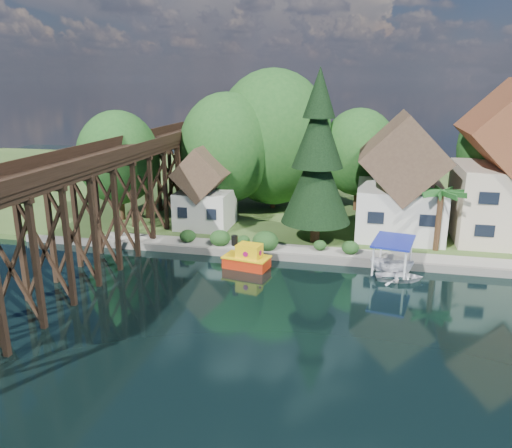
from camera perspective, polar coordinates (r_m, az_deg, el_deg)
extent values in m
plane|color=black|center=(33.24, 4.80, -9.17)|extent=(140.00, 140.00, 0.00)
cube|color=#334F1F|center=(65.42, 8.89, 3.70)|extent=(140.00, 52.00, 0.50)
cube|color=slate|center=(40.28, 12.04, -4.35)|extent=(60.00, 0.40, 0.62)
cube|color=gray|center=(41.49, 14.85, -3.61)|extent=(50.00, 2.60, 0.06)
cube|color=black|center=(32.30, -26.27, -3.97)|extent=(4.00, 0.36, 8.00)
cube|color=black|center=(34.69, -23.05, -2.25)|extent=(4.00, 0.36, 8.00)
cube|color=black|center=(37.20, -20.26, -0.75)|extent=(4.00, 0.36, 8.00)
cube|color=black|center=(39.81, -17.83, 0.55)|extent=(4.00, 0.36, 8.00)
cube|color=black|center=(42.50, -15.70, 1.70)|extent=(4.00, 0.36, 8.00)
cube|color=black|center=(45.26, -13.83, 2.70)|extent=(4.00, 0.36, 8.00)
cube|color=black|center=(48.07, -12.17, 3.58)|extent=(4.00, 0.36, 8.00)
cube|color=black|center=(50.93, -10.70, 4.37)|extent=(4.00, 0.36, 8.00)
cube|color=black|center=(53.82, -9.38, 5.06)|extent=(4.00, 0.36, 8.00)
cube|color=black|center=(56.75, -8.19, 5.69)|extent=(4.00, 0.36, 8.00)
cube|color=black|center=(59.71, -7.12, 6.25)|extent=(4.00, 0.36, 8.00)
cube|color=black|center=(42.23, -18.49, 7.00)|extent=(0.35, 44.00, 0.35)
cube|color=black|center=(40.56, -14.20, 6.98)|extent=(0.35, 44.00, 0.35)
cube|color=black|center=(41.32, -16.42, 7.41)|extent=(4.00, 44.00, 0.30)
cube|color=black|center=(42.24, -18.89, 8.13)|extent=(0.12, 44.00, 0.80)
cube|color=black|center=(40.33, -13.96, 8.17)|extent=(0.12, 44.00, 0.80)
cube|color=silver|center=(47.33, 15.99, 1.56)|extent=(7.50, 8.00, 4.50)
cube|color=#4A3427|center=(46.38, 16.47, 7.49)|extent=(7.64, 8.64, 7.64)
cube|color=black|center=(43.26, 13.52, 0.70)|extent=(1.35, 0.08, 1.00)
cube|color=black|center=(43.58, 19.04, 0.36)|extent=(1.35, 0.08, 1.00)
cube|color=beige|center=(49.02, 26.59, 2.16)|extent=(8.50, 8.50, 6.50)
cube|color=black|center=(44.33, 24.93, 1.46)|extent=(1.53, 0.08, 1.00)
cube|color=silver|center=(48.21, -5.80, 1.77)|extent=(5.00, 5.00, 3.50)
cube|color=#4A3427|center=(47.45, -5.92, 5.92)|extent=(5.09, 5.40, 5.09)
cube|color=black|center=(46.31, -8.42, 1.29)|extent=(0.90, 0.08, 1.00)
cube|color=black|center=(45.41, -5.11, 1.11)|extent=(0.90, 0.08, 1.00)
cylinder|color=#382314|center=(51.99, -3.22, 3.46)|extent=(0.50, 0.50, 4.50)
ellipsoid|color=#1B4B1B|center=(51.15, -3.31, 8.65)|extent=(4.40, 4.40, 5.06)
cylinder|color=#382314|center=(54.86, 1.94, 4.39)|extent=(0.50, 0.50, 4.95)
ellipsoid|color=#1B4B1B|center=(54.04, 1.99, 9.82)|extent=(5.00, 5.00, 5.75)
cylinder|color=#382314|center=(55.06, 11.39, 3.64)|extent=(0.50, 0.50, 4.05)
ellipsoid|color=#1B4B1B|center=(54.32, 11.64, 8.05)|extent=(4.00, 4.00, 4.60)
cylinder|color=#382314|center=(56.82, 26.70, 2.83)|extent=(0.50, 0.50, 4.50)
cylinder|color=#382314|center=(52.05, -15.10, 2.68)|extent=(0.50, 0.50, 4.05)
ellipsoid|color=#1B4B1B|center=(51.26, -15.45, 7.32)|extent=(4.00, 4.00, 4.60)
ellipsoid|color=#143915|center=(42.75, -4.13, -1.46)|extent=(1.98, 1.98, 1.53)
ellipsoid|color=#143915|center=(42.57, -1.43, -1.73)|extent=(1.54, 1.54, 1.19)
ellipsoid|color=#143915|center=(41.61, 1.08, -1.79)|extent=(2.20, 2.20, 1.70)
ellipsoid|color=#143915|center=(43.88, -7.82, -1.22)|extent=(1.76, 1.76, 1.36)
ellipsoid|color=#143915|center=(41.66, 7.32, -2.27)|extent=(1.54, 1.54, 1.19)
ellipsoid|color=#143915|center=(41.23, 10.75, -2.51)|extent=(1.76, 1.76, 1.36)
cylinder|color=#382314|center=(43.83, 6.77, -0.27)|extent=(0.82, 0.82, 2.72)
cone|color=black|center=(42.86, 6.96, 4.97)|extent=(5.99, 5.99, 7.26)
cone|color=black|center=(42.26, 7.15, 10.41)|extent=(4.35, 4.35, 5.90)
cone|color=black|center=(42.07, 7.30, 14.71)|extent=(2.72, 2.72, 4.08)
cylinder|color=#382314|center=(43.62, 20.10, 0.09)|extent=(0.47, 0.47, 4.68)
ellipsoid|color=#18481A|center=(43.02, 20.43, 3.37)|extent=(4.97, 4.97, 1.06)
cube|color=#B9260C|center=(39.14, -1.08, -4.45)|extent=(3.71, 2.44, 0.91)
cube|color=yellow|center=(38.97, -1.08, -3.78)|extent=(3.84, 2.57, 0.11)
cube|color=yellow|center=(38.72, -0.78, -3.15)|extent=(2.05, 1.69, 1.14)
cylinder|color=black|center=(38.99, -2.47, -1.88)|extent=(0.50, 0.50, 0.80)
cylinder|color=#920B4D|center=(38.11, -1.21, -3.48)|extent=(0.42, 0.17, 0.41)
cylinder|color=#920B4D|center=(39.33, -0.36, -2.84)|extent=(0.42, 0.17, 0.41)
cylinder|color=#920B4D|center=(38.38, 0.47, -3.33)|extent=(0.17, 0.42, 0.41)
imported|color=white|center=(38.22, 16.07, -5.71)|extent=(3.72, 2.87, 0.71)
imported|color=white|center=(39.41, 15.25, -4.54)|extent=(3.46, 1.83, 1.27)
cube|color=#172397|center=(38.79, 15.45, -1.90)|extent=(3.51, 4.52, 0.15)
cylinder|color=white|center=(37.36, 16.66, -4.56)|extent=(0.15, 0.15, 2.29)
cylinder|color=white|center=(40.71, 17.29, -2.89)|extent=(0.15, 0.15, 2.29)
cylinder|color=white|center=(37.64, 13.20, -4.14)|extent=(0.15, 0.15, 2.29)
cylinder|color=white|center=(40.97, 14.11, -2.52)|extent=(0.15, 0.15, 2.29)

